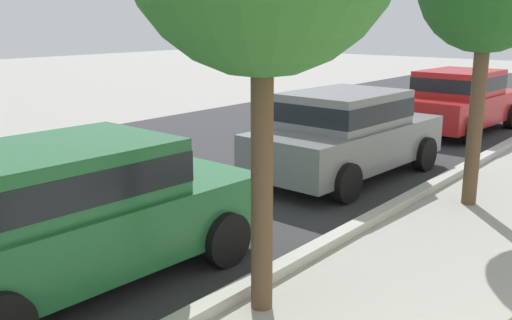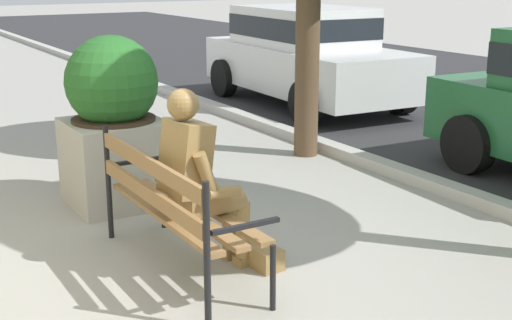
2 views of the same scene
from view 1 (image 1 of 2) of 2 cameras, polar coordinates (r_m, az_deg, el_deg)
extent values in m
cylinder|color=brown|center=(5.46, 0.59, -1.85)|extent=(0.21, 0.21, 2.64)
cylinder|color=brown|center=(9.33, 20.80, 3.61)|extent=(0.22, 0.22, 2.59)
cube|color=#236638|center=(6.50, -16.87, -6.46)|extent=(4.18, 1.90, 0.70)
cube|color=#236638|center=(6.24, -18.45, -1.16)|extent=(2.20, 1.67, 0.60)
cube|color=black|center=(6.24, -18.45, -1.16)|extent=(2.22, 1.68, 0.33)
cylinder|color=black|center=(7.96, -11.80, -4.65)|extent=(0.65, 0.25, 0.64)
cylinder|color=black|center=(6.74, -3.04, -7.78)|extent=(0.65, 0.25, 0.64)
cube|color=slate|center=(10.54, 8.98, 1.61)|extent=(4.18, 1.90, 0.70)
cube|color=slate|center=(10.31, 8.66, 5.01)|extent=(2.20, 1.67, 0.60)
cube|color=black|center=(10.31, 8.66, 5.01)|extent=(2.22, 1.68, 0.33)
cylinder|color=black|center=(12.15, 8.99, 1.80)|extent=(0.65, 0.25, 0.64)
cylinder|color=black|center=(11.35, 16.21, 0.58)|extent=(0.65, 0.25, 0.64)
cylinder|color=black|center=(10.06, 0.70, -0.50)|extent=(0.65, 0.25, 0.64)
cylinder|color=black|center=(9.08, 8.83, -2.24)|extent=(0.65, 0.25, 0.64)
cube|color=#B21E1E|center=(15.56, 19.41, 4.86)|extent=(4.18, 1.90, 0.70)
cube|color=#B21E1E|center=(15.34, 19.38, 7.20)|extent=(2.20, 1.67, 0.60)
cube|color=black|center=(15.34, 19.38, 7.20)|extent=(2.22, 1.68, 0.33)
cylinder|color=black|center=(17.14, 18.44, 4.70)|extent=(0.65, 0.25, 0.64)
cylinder|color=black|center=(16.55, 23.83, 3.94)|extent=(0.65, 0.25, 0.64)
cylinder|color=black|center=(14.76, 14.27, 3.64)|extent=(0.65, 0.25, 0.64)
cylinder|color=black|center=(14.07, 20.40, 2.72)|extent=(0.65, 0.25, 0.64)
camera|label=2|loc=(7.26, 50.12, 3.79)|focal=49.19mm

